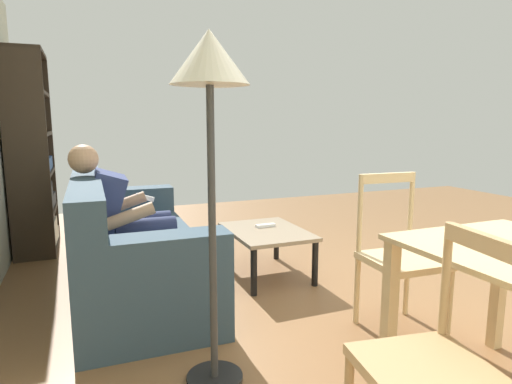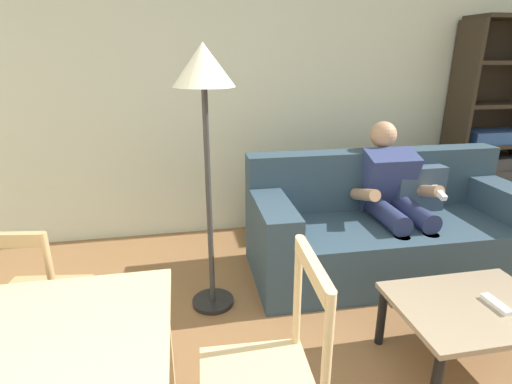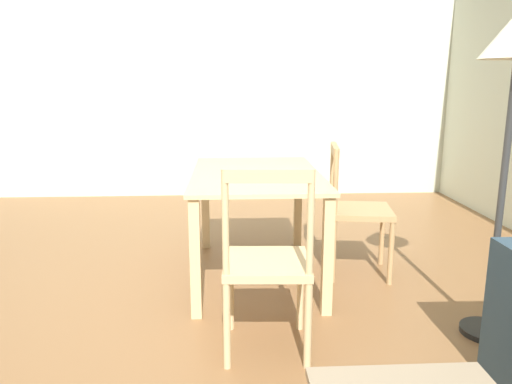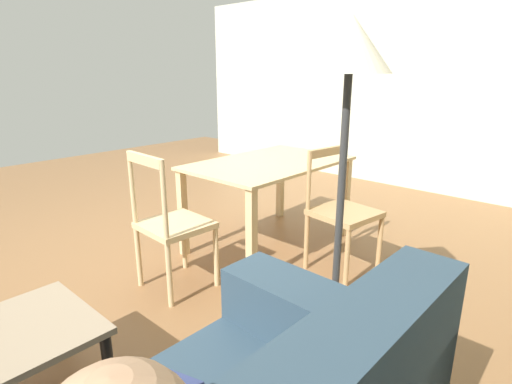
{
  "view_description": "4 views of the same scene",
  "coord_description": "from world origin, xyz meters",
  "px_view_note": "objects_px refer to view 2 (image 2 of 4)",
  "views": [
    {
      "loc": [
        -1.95,
        2.22,
        1.28
      ],
      "look_at": [
        0.2,
        1.36,
        0.9
      ],
      "focal_mm": 30.32,
      "sensor_mm": 36.0,
      "label": 1
    },
    {
      "loc": [
        -0.19,
        -0.66,
        1.62
      ],
      "look_at": [
        0.2,
        1.36,
        0.9
      ],
      "focal_mm": 27.94,
      "sensor_mm": 36.0,
      "label": 2
    },
    {
      "loc": [
        2.33,
        0.3,
        1.33
      ],
      "look_at": [
        -0.94,
        0.47,
        0.6
      ],
      "focal_mm": 34.56,
      "sensor_mm": 36.0,
      "label": 3
    },
    {
      "loc": [
        1.56,
        2.6,
        1.45
      ],
      "look_at": [
        0.2,
        1.36,
        0.9
      ],
      "focal_mm": 28.46,
      "sensor_mm": 36.0,
      "label": 4
    }
  ],
  "objects_px": {
    "coffee_table": "(473,314)",
    "dining_chair_near_wall": "(34,304)",
    "couch": "(385,228)",
    "bookshelf": "(488,148)",
    "person_lounging": "(393,196)",
    "floor_lamp": "(204,92)",
    "tv_remote": "(496,304)",
    "dining_chair_facing_couch": "(266,382)"
  },
  "relations": [
    {
      "from": "couch",
      "to": "bookshelf",
      "type": "xyz_separation_m",
      "value": [
        1.45,
        0.76,
        0.41
      ]
    },
    {
      "from": "coffee_table",
      "to": "floor_lamp",
      "type": "bearing_deg",
      "value": 147.08
    },
    {
      "from": "tv_remote",
      "to": "dining_chair_near_wall",
      "type": "distance_m",
      "value": 2.32
    },
    {
      "from": "couch",
      "to": "dining_chair_near_wall",
      "type": "distance_m",
      "value": 2.42
    },
    {
      "from": "couch",
      "to": "dining_chair_facing_couch",
      "type": "xyz_separation_m",
      "value": [
        -1.28,
        -1.47,
        0.14
      ]
    },
    {
      "from": "person_lounging",
      "to": "dining_chair_facing_couch",
      "type": "relative_size",
      "value": 1.16
    },
    {
      "from": "tv_remote",
      "to": "floor_lamp",
      "type": "height_order",
      "value": "floor_lamp"
    },
    {
      "from": "tv_remote",
      "to": "dining_chair_facing_couch",
      "type": "relative_size",
      "value": 0.18
    },
    {
      "from": "person_lounging",
      "to": "floor_lamp",
      "type": "distance_m",
      "value": 1.68
    },
    {
      "from": "person_lounging",
      "to": "tv_remote",
      "type": "relative_size",
      "value": 6.57
    },
    {
      "from": "couch",
      "to": "tv_remote",
      "type": "relative_size",
      "value": 12.37
    },
    {
      "from": "bookshelf",
      "to": "floor_lamp",
      "type": "height_order",
      "value": "bookshelf"
    },
    {
      "from": "dining_chair_near_wall",
      "to": "couch",
      "type": "bearing_deg",
      "value": 18.62
    },
    {
      "from": "coffee_table",
      "to": "dining_chair_near_wall",
      "type": "bearing_deg",
      "value": 171.47
    },
    {
      "from": "couch",
      "to": "floor_lamp",
      "type": "bearing_deg",
      "value": -169.2
    },
    {
      "from": "couch",
      "to": "tv_remote",
      "type": "bearing_deg",
      "value": -89.74
    },
    {
      "from": "dining_chair_near_wall",
      "to": "person_lounging",
      "type": "bearing_deg",
      "value": 18.74
    },
    {
      "from": "tv_remote",
      "to": "dining_chair_facing_couch",
      "type": "bearing_deg",
      "value": -166.6
    },
    {
      "from": "person_lounging",
      "to": "coffee_table",
      "type": "distance_m",
      "value": 1.15
    },
    {
      "from": "coffee_table",
      "to": "floor_lamp",
      "type": "xyz_separation_m",
      "value": [
        -1.29,
        0.84,
        1.08
      ]
    },
    {
      "from": "bookshelf",
      "to": "person_lounging",
      "type": "bearing_deg",
      "value": -152.35
    },
    {
      "from": "couch",
      "to": "coffee_table",
      "type": "bearing_deg",
      "value": -94.78
    },
    {
      "from": "coffee_table",
      "to": "tv_remote",
      "type": "distance_m",
      "value": 0.12
    },
    {
      "from": "bookshelf",
      "to": "dining_chair_facing_couch",
      "type": "relative_size",
      "value": 2.02
    },
    {
      "from": "tv_remote",
      "to": "floor_lamp",
      "type": "distance_m",
      "value": 1.92
    },
    {
      "from": "bookshelf",
      "to": "couch",
      "type": "bearing_deg",
      "value": -152.45
    },
    {
      "from": "tv_remote",
      "to": "bookshelf",
      "type": "relative_size",
      "value": 0.09
    },
    {
      "from": "coffee_table",
      "to": "dining_chair_near_wall",
      "type": "xyz_separation_m",
      "value": [
        -2.19,
        0.33,
        0.12
      ]
    },
    {
      "from": "couch",
      "to": "bookshelf",
      "type": "relative_size",
      "value": 1.08
    },
    {
      "from": "person_lounging",
      "to": "tv_remote",
      "type": "distance_m",
      "value": 1.17
    },
    {
      "from": "tv_remote",
      "to": "person_lounging",
      "type": "bearing_deg",
      "value": 86.58
    },
    {
      "from": "coffee_table",
      "to": "floor_lamp",
      "type": "distance_m",
      "value": 1.88
    },
    {
      "from": "person_lounging",
      "to": "tv_remote",
      "type": "xyz_separation_m",
      "value": [
        -0.04,
        -1.15,
        -0.18
      ]
    },
    {
      "from": "bookshelf",
      "to": "dining_chair_facing_couch",
      "type": "bearing_deg",
      "value": -140.81
    },
    {
      "from": "person_lounging",
      "to": "coffee_table",
      "type": "height_order",
      "value": "person_lounging"
    },
    {
      "from": "bookshelf",
      "to": "coffee_table",
      "type": "bearing_deg",
      "value": -129.77
    },
    {
      "from": "couch",
      "to": "floor_lamp",
      "type": "xyz_separation_m",
      "value": [
        -1.38,
        -0.26,
        1.08
      ]
    },
    {
      "from": "couch",
      "to": "dining_chair_near_wall",
      "type": "xyz_separation_m",
      "value": [
        -2.29,
        -0.77,
        0.13
      ]
    },
    {
      "from": "bookshelf",
      "to": "dining_chair_facing_couch",
      "type": "height_order",
      "value": "bookshelf"
    },
    {
      "from": "floor_lamp",
      "to": "dining_chair_facing_couch",
      "type": "bearing_deg",
      "value": -85.04
    },
    {
      "from": "coffee_table",
      "to": "dining_chair_near_wall",
      "type": "relative_size",
      "value": 0.88
    },
    {
      "from": "coffee_table",
      "to": "floor_lamp",
      "type": "relative_size",
      "value": 0.48
    }
  ]
}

